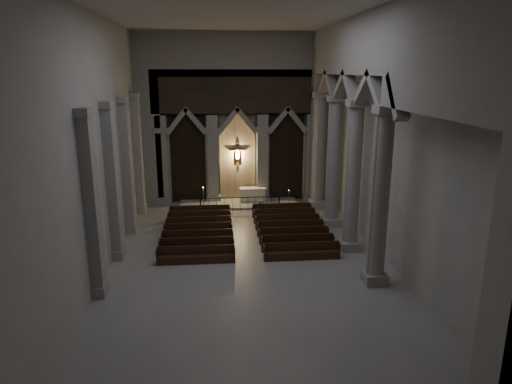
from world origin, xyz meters
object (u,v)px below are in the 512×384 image
candle_stand_right (289,203)px  pews (245,232)px  altar (253,194)px  worshipper (260,211)px  candle_stand_left (204,203)px  altar_rail (240,202)px

candle_stand_right → pews: bearing=-122.7°
altar → candle_stand_right: 2.92m
worshipper → candle_stand_left: bearing=158.6°
altar → candle_stand_left: size_ratio=1.21×
worshipper → candle_stand_right: bearing=61.0°
candle_stand_right → altar: bearing=146.0°
altar → pews: size_ratio=0.21×
worshipper → pews: bearing=-97.0°
candle_stand_left → worshipper: 4.62m
candle_stand_left → worshipper: candle_stand_left is taller
altar → altar_rail: size_ratio=0.35×
altar_rail → worshipper: size_ratio=4.74×
candle_stand_left → candle_stand_right: (5.98, -0.37, -0.07)m
altar → pews: (-1.06, -7.03, -0.35)m
candle_stand_left → worshipper: size_ratio=1.36×
altar → worshipper: (0.16, -3.98, -0.06)m
candle_stand_right → pews: (-3.47, -5.40, -0.08)m
altar → candle_stand_right: size_ratio=1.43×
worshipper → altar_rail: bearing=138.8°
altar → candle_stand_right: bearing=-34.0°
altar_rail → candle_stand_right: bearing=9.1°
pews → worshipper: bearing=68.3°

